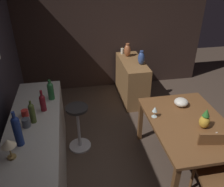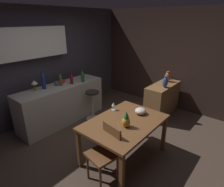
{
  "view_description": "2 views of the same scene",
  "coord_description": "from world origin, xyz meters",
  "px_view_note": "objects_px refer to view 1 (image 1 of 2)",
  "views": [
    {
      "loc": [
        -2.27,
        1.0,
        2.56
      ],
      "look_at": [
        0.66,
        0.45,
        0.84
      ],
      "focal_mm": 37.6,
      "sensor_mm": 36.0,
      "label": 1
    },
    {
      "loc": [
        -2.3,
        -2.0,
        2.32
      ],
      "look_at": [
        0.46,
        0.31,
        0.88
      ],
      "focal_mm": 30.15,
      "sensor_mm": 36.0,
      "label": 2
    }
  ],
  "objects_px": {
    "sideboard_cabinet": "(132,80)",
    "vase_ceramic_blue": "(141,58)",
    "pineapple_centerpiece": "(205,120)",
    "wine_bottle_olive": "(32,112)",
    "wine_bottle_ruby": "(43,102)",
    "cup_red": "(25,113)",
    "wine_glass_right": "(216,135)",
    "chair_near_window": "(213,167)",
    "bar_stool": "(78,126)",
    "pillar_candle_tall": "(122,51)",
    "wine_glass_left": "(155,110)",
    "dining_table": "(188,127)",
    "wine_bottle_cobalt": "(17,130)",
    "fruit_bowl": "(181,102)",
    "vase_copper": "(127,50)",
    "counter_lamp": "(8,144)",
    "cup_slate": "(26,123)",
    "wine_bottle_green": "(51,90)"
  },
  "relations": [
    {
      "from": "dining_table",
      "to": "vase_ceramic_blue",
      "type": "bearing_deg",
      "value": 4.17
    },
    {
      "from": "bar_stool",
      "to": "pillar_candle_tall",
      "type": "xyz_separation_m",
      "value": [
        1.76,
        -1.05,
        0.48
      ]
    },
    {
      "from": "wine_bottle_ruby",
      "to": "counter_lamp",
      "type": "height_order",
      "value": "wine_bottle_ruby"
    },
    {
      "from": "bar_stool",
      "to": "fruit_bowl",
      "type": "height_order",
      "value": "fruit_bowl"
    },
    {
      "from": "vase_copper",
      "to": "pillar_candle_tall",
      "type": "bearing_deg",
      "value": 21.47
    },
    {
      "from": "chair_near_window",
      "to": "wine_glass_left",
      "type": "xyz_separation_m",
      "value": [
        0.75,
        0.46,
        0.35
      ]
    },
    {
      "from": "wine_bottle_ruby",
      "to": "wine_bottle_green",
      "type": "bearing_deg",
      "value": -18.28
    },
    {
      "from": "chair_near_window",
      "to": "wine_bottle_green",
      "type": "bearing_deg",
      "value": 56.35
    },
    {
      "from": "vase_ceramic_blue",
      "to": "bar_stool",
      "type": "bearing_deg",
      "value": 131.56
    },
    {
      "from": "wine_bottle_ruby",
      "to": "cup_red",
      "type": "height_order",
      "value": "wine_bottle_ruby"
    },
    {
      "from": "pineapple_centerpiece",
      "to": "wine_bottle_cobalt",
      "type": "height_order",
      "value": "wine_bottle_cobalt"
    },
    {
      "from": "bar_stool",
      "to": "wine_bottle_cobalt",
      "type": "relative_size",
      "value": 1.84
    },
    {
      "from": "sideboard_cabinet",
      "to": "vase_ceramic_blue",
      "type": "relative_size",
      "value": 4.12
    },
    {
      "from": "wine_bottle_cobalt",
      "to": "pillar_candle_tall",
      "type": "relative_size",
      "value": 2.89
    },
    {
      "from": "dining_table",
      "to": "cup_slate",
      "type": "xyz_separation_m",
      "value": [
        0.08,
        1.98,
        0.29
      ]
    },
    {
      "from": "bar_stool",
      "to": "pineapple_centerpiece",
      "type": "bearing_deg",
      "value": -116.32
    },
    {
      "from": "sideboard_cabinet",
      "to": "wine_glass_right",
      "type": "bearing_deg",
      "value": -171.65
    },
    {
      "from": "pineapple_centerpiece",
      "to": "wine_bottle_olive",
      "type": "bearing_deg",
      "value": 82.31
    },
    {
      "from": "wine_bottle_green",
      "to": "chair_near_window",
      "type": "bearing_deg",
      "value": -123.65
    },
    {
      "from": "wine_glass_left",
      "to": "cup_slate",
      "type": "height_order",
      "value": "cup_slate"
    },
    {
      "from": "dining_table",
      "to": "chair_near_window",
      "type": "distance_m",
      "value": 0.57
    },
    {
      "from": "wine_glass_left",
      "to": "wine_glass_right",
      "type": "xyz_separation_m",
      "value": [
        -0.61,
        -0.51,
        0.0
      ]
    },
    {
      "from": "chair_near_window",
      "to": "wine_glass_right",
      "type": "relative_size",
      "value": 5.7
    },
    {
      "from": "cup_red",
      "to": "pillar_candle_tall",
      "type": "distance_m",
      "value": 2.68
    },
    {
      "from": "sideboard_cabinet",
      "to": "wine_glass_right",
      "type": "xyz_separation_m",
      "value": [
        -2.34,
        -0.34,
        0.45
      ]
    },
    {
      "from": "wine_bottle_green",
      "to": "vase_ceramic_blue",
      "type": "bearing_deg",
      "value": -55.18
    },
    {
      "from": "bar_stool",
      "to": "fruit_bowl",
      "type": "bearing_deg",
      "value": -99.11
    },
    {
      "from": "wine_bottle_olive",
      "to": "pillar_candle_tall",
      "type": "xyz_separation_m",
      "value": [
        2.24,
        -1.56,
        -0.16
      ]
    },
    {
      "from": "chair_near_window",
      "to": "wine_bottle_cobalt",
      "type": "relative_size",
      "value": 2.22
    },
    {
      "from": "chair_near_window",
      "to": "wine_bottle_ruby",
      "type": "bearing_deg",
      "value": 63.75
    },
    {
      "from": "wine_glass_left",
      "to": "wine_bottle_olive",
      "type": "bearing_deg",
      "value": 92.02
    },
    {
      "from": "wine_bottle_olive",
      "to": "chair_near_window",
      "type": "bearing_deg",
      "value": -109.36
    },
    {
      "from": "wine_bottle_cobalt",
      "to": "wine_bottle_ruby",
      "type": "bearing_deg",
      "value": -18.12
    },
    {
      "from": "dining_table",
      "to": "cup_slate",
      "type": "height_order",
      "value": "cup_slate"
    },
    {
      "from": "fruit_bowl",
      "to": "vase_copper",
      "type": "xyz_separation_m",
      "value": [
        1.82,
        0.34,
        0.15
      ]
    },
    {
      "from": "wine_bottle_green",
      "to": "pillar_candle_tall",
      "type": "height_order",
      "value": "wine_bottle_green"
    },
    {
      "from": "wine_bottle_green",
      "to": "vase_copper",
      "type": "height_order",
      "value": "wine_bottle_green"
    },
    {
      "from": "wine_glass_right",
      "to": "wine_bottle_olive",
      "type": "xyz_separation_m",
      "value": [
        0.55,
        2.01,
        0.18
      ]
    },
    {
      "from": "chair_near_window",
      "to": "bar_stool",
      "type": "distance_m",
      "value": 1.88
    },
    {
      "from": "wine_glass_right",
      "to": "wine_bottle_cobalt",
      "type": "relative_size",
      "value": 0.39
    },
    {
      "from": "wine_glass_left",
      "to": "vase_copper",
      "type": "xyz_separation_m",
      "value": [
        2.01,
        -0.12,
        0.1
      ]
    },
    {
      "from": "sideboard_cabinet",
      "to": "pineapple_centerpiece",
      "type": "relative_size",
      "value": 4.05
    },
    {
      "from": "fruit_bowl",
      "to": "pillar_candle_tall",
      "type": "height_order",
      "value": "pillar_candle_tall"
    },
    {
      "from": "bar_stool",
      "to": "vase_ceramic_blue",
      "type": "relative_size",
      "value": 2.76
    },
    {
      "from": "wine_bottle_olive",
      "to": "vase_ceramic_blue",
      "type": "height_order",
      "value": "wine_bottle_olive"
    },
    {
      "from": "wine_bottle_ruby",
      "to": "counter_lamp",
      "type": "relative_size",
      "value": 1.26
    },
    {
      "from": "sideboard_cabinet",
      "to": "counter_lamp",
      "type": "bearing_deg",
      "value": 142.13
    },
    {
      "from": "chair_near_window",
      "to": "dining_table",
      "type": "bearing_deg",
      "value": 6.4
    },
    {
      "from": "wine_bottle_ruby",
      "to": "counter_lamp",
      "type": "xyz_separation_m",
      "value": [
        -0.78,
        0.25,
        0.05
      ]
    },
    {
      "from": "wine_bottle_ruby",
      "to": "counter_lamp",
      "type": "bearing_deg",
      "value": 162.29
    }
  ]
}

